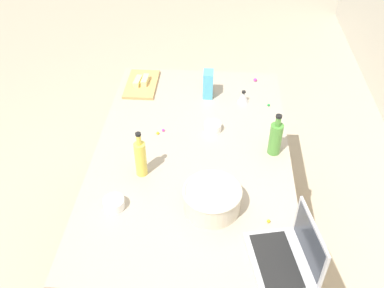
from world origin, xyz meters
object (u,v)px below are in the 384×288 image
object	(u,v)px
mixing_bowl_large	(212,199)
bottle_olive	(276,138)
candy_bag	(208,84)
cutting_board	(142,84)
kitchen_timer	(243,97)
butter_stick_left	(138,81)
ramekin_small	(213,127)
laptop	(288,255)
bottle_oil	(141,158)
butter_stick_right	(145,80)
ramekin_medium	(114,204)

from	to	relation	value
mixing_bowl_large	bottle_olive	size ratio (longest dim) A/B	1.12
bottle_olive	candy_bag	size ratio (longest dim) A/B	1.41
cutting_board	kitchen_timer	bearing A→B (deg)	77.47
cutting_board	butter_stick_left	world-z (taller)	butter_stick_left
ramekin_small	cutting_board	bearing A→B (deg)	-132.92
laptop	kitchen_timer	distance (m)	1.15
butter_stick_left	kitchen_timer	xyz separation A→B (m)	(0.13, 0.67, -0.00)
bottle_oil	butter_stick_right	distance (m)	0.83
mixing_bowl_large	kitchen_timer	bearing A→B (deg)	169.51
butter_stick_right	kitchen_timer	world-z (taller)	kitchen_timer
cutting_board	candy_bag	bearing A→B (deg)	77.94
bottle_oil	mixing_bowl_large	bearing A→B (deg)	60.13
butter_stick_right	candy_bag	xyz separation A→B (m)	(0.10, 0.41, 0.05)
bottle_oil	cutting_board	size ratio (longest dim) A/B	0.76
butter_stick_left	laptop	bearing A→B (deg)	32.96
laptop	ramekin_medium	xyz separation A→B (m)	(-0.24, -0.76, -0.02)
bottle_olive	butter_stick_right	bearing A→B (deg)	-128.13
cutting_board	kitchen_timer	distance (m)	0.67
butter_stick_left	ramekin_medium	bearing A→B (deg)	3.53
mixing_bowl_large	bottle_olive	distance (m)	0.52
mixing_bowl_large	ramekin_small	world-z (taller)	mixing_bowl_large
bottle_olive	ramekin_small	distance (m)	0.37
ramekin_medium	candy_bag	xyz separation A→B (m)	(-0.95, 0.39, 0.06)
bottle_olive	butter_stick_right	world-z (taller)	bottle_olive
bottle_olive	butter_stick_left	world-z (taller)	bottle_olive
mixing_bowl_large	butter_stick_right	xyz separation A→B (m)	(-1.02, -0.46, -0.03)
bottle_oil	butter_stick_right	world-z (taller)	bottle_oil
cutting_board	kitchen_timer	size ratio (longest dim) A/B	4.36
mixing_bowl_large	butter_stick_right	size ratio (longest dim) A/B	2.45
kitchen_timer	ramekin_small	bearing A→B (deg)	-30.81
ramekin_small	butter_stick_right	bearing A→B (deg)	-134.68
butter_stick_right	mixing_bowl_large	bearing A→B (deg)	24.43
mixing_bowl_large	bottle_oil	bearing A→B (deg)	-119.87
bottle_olive	mixing_bowl_large	bearing A→B (deg)	-37.13
laptop	butter_stick_left	size ratio (longest dim) A/B	3.18
cutting_board	candy_bag	size ratio (longest dim) A/B	1.97
candy_bag	ramekin_small	bearing A→B (deg)	6.82
butter_stick_left	candy_bag	size ratio (longest dim) A/B	0.65
bottle_oil	ramekin_medium	size ratio (longest dim) A/B	2.63
bottle_olive	candy_bag	bearing A→B (deg)	-144.28
ramekin_small	candy_bag	distance (m)	0.36
bottle_oil	ramekin_medium	world-z (taller)	bottle_oil
kitchen_timer	cutting_board	bearing A→B (deg)	-102.53
butter_stick_right	ramekin_small	size ratio (longest dim) A/B	1.15
bottle_olive	ramekin_small	bearing A→B (deg)	-116.76
bottle_olive	ramekin_medium	size ratio (longest dim) A/B	2.46
mixing_bowl_large	kitchen_timer	xyz separation A→B (m)	(-0.87, 0.16, -0.03)
bottle_oil	ramekin_small	xyz separation A→B (m)	(-0.37, 0.34, -0.08)
laptop	cutting_board	world-z (taller)	laptop
cutting_board	laptop	bearing A→B (deg)	32.02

